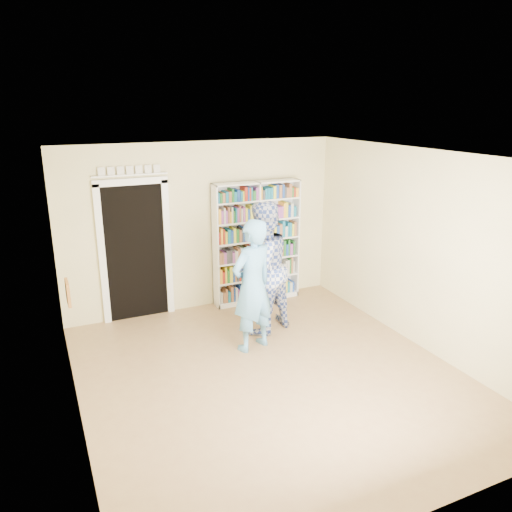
# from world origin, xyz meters

# --- Properties ---
(floor) EXTENTS (5.00, 5.00, 0.00)m
(floor) POSITION_xyz_m (0.00, 0.00, 0.00)
(floor) COLOR #936C47
(floor) RESTS_ON ground
(ceiling) EXTENTS (5.00, 5.00, 0.00)m
(ceiling) POSITION_xyz_m (0.00, 0.00, 2.70)
(ceiling) COLOR white
(ceiling) RESTS_ON wall_back
(wall_back) EXTENTS (4.50, 0.00, 4.50)m
(wall_back) POSITION_xyz_m (0.00, 2.50, 1.35)
(wall_back) COLOR beige
(wall_back) RESTS_ON floor
(wall_left) EXTENTS (0.00, 5.00, 5.00)m
(wall_left) POSITION_xyz_m (-2.25, 0.00, 1.35)
(wall_left) COLOR beige
(wall_left) RESTS_ON floor
(wall_right) EXTENTS (0.00, 5.00, 5.00)m
(wall_right) POSITION_xyz_m (2.25, 0.00, 1.35)
(wall_right) COLOR beige
(wall_right) RESTS_ON floor
(bookshelf) EXTENTS (1.49, 0.28, 2.04)m
(bookshelf) POSITION_xyz_m (0.88, 2.34, 1.03)
(bookshelf) COLOR white
(bookshelf) RESTS_ON floor
(doorway) EXTENTS (1.10, 0.08, 2.43)m
(doorway) POSITION_xyz_m (-1.10, 2.48, 1.18)
(doorway) COLOR black
(doorway) RESTS_ON floor
(wall_art) EXTENTS (0.03, 0.25, 0.25)m
(wall_art) POSITION_xyz_m (-2.23, 0.20, 1.40)
(wall_art) COLOR maroon
(wall_art) RESTS_ON wall_left
(man_blue) EXTENTS (0.77, 0.62, 1.83)m
(man_blue) POSITION_xyz_m (0.10, 0.77, 0.92)
(man_blue) COLOR #5DA0D0
(man_blue) RESTS_ON floor
(man_plaid) EXTENTS (1.15, 1.03, 1.95)m
(man_plaid) POSITION_xyz_m (0.45, 1.23, 0.98)
(man_plaid) COLOR #2E438F
(man_plaid) RESTS_ON floor
(paper_sheet) EXTENTS (0.20, 0.08, 0.29)m
(paper_sheet) POSITION_xyz_m (0.56, 1.01, 0.99)
(paper_sheet) COLOR white
(paper_sheet) RESTS_ON man_plaid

